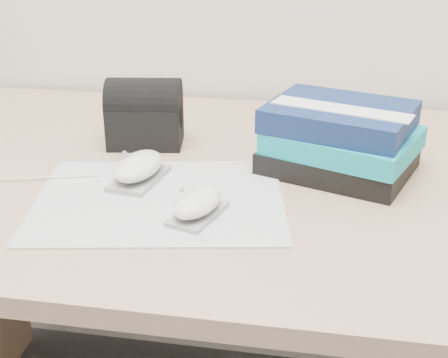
% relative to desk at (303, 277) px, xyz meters
% --- Properties ---
extents(desk, '(1.60, 0.80, 0.73)m').
position_rel_desk_xyz_m(desk, '(0.00, 0.00, 0.00)').
color(desk, '#A57A5B').
rests_on(desk, ground).
extents(mousepad, '(0.42, 0.35, 0.00)m').
position_rel_desk_xyz_m(mousepad, '(-0.22, -0.19, 0.24)').
color(mousepad, '#93949B').
rests_on(mousepad, desk).
extents(mouse_rear, '(0.08, 0.13, 0.05)m').
position_rel_desk_xyz_m(mouse_rear, '(-0.27, -0.13, 0.26)').
color(mouse_rear, gray).
rests_on(mouse_rear, mousepad).
extents(mouse_front, '(0.08, 0.11, 0.04)m').
position_rel_desk_xyz_m(mouse_front, '(-0.15, -0.23, 0.26)').
color(mouse_front, gray).
rests_on(mouse_front, mousepad).
extents(usb_cable, '(0.22, 0.06, 0.00)m').
position_rel_desk_xyz_m(usb_cable, '(-0.45, -0.16, 0.24)').
color(usb_cable, silver).
rests_on(usb_cable, mousepad).
extents(book_stack, '(0.28, 0.25, 0.11)m').
position_rel_desk_xyz_m(book_stack, '(0.05, -0.03, 0.29)').
color(book_stack, black).
rests_on(book_stack, desk).
extents(pouch, '(0.14, 0.11, 0.12)m').
position_rel_desk_xyz_m(pouch, '(-0.30, 0.03, 0.29)').
color(pouch, black).
rests_on(pouch, desk).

